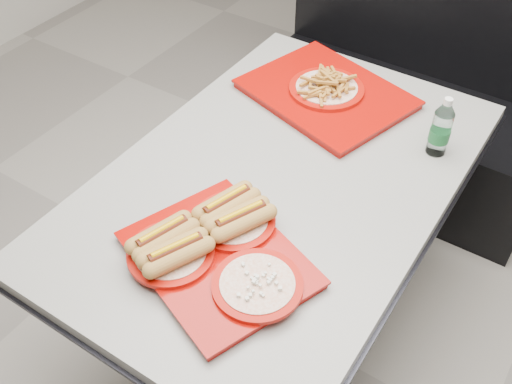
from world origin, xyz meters
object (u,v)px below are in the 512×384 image
Objects in this scene: water_bottle at (441,130)px; tray_far at (326,90)px; tray_near at (215,248)px; booth_bench at (407,95)px; diner_table at (278,215)px.

tray_far is at bearing 170.82° from water_bottle.
tray_near is 0.77m from water_bottle.
booth_bench is 0.92m from water_bottle.
water_bottle reaches higher than diner_table.
diner_table is 2.60× the size of tray_near.
booth_bench is 2.22× the size of tray_far.
booth_bench reaches higher than diner_table.
diner_table is at bearing -133.80° from water_bottle.
diner_table is at bearing -79.82° from tray_far.
tray_far is (-0.08, -0.68, 0.38)m from booth_bench.
water_bottle is at bearing -65.56° from booth_bench.
tray_near is 0.90× the size of tray_far.
tray_far is (-0.08, 0.42, 0.19)m from diner_table.
tray_far is at bearing -96.35° from booth_bench.
tray_near reaches higher than diner_table.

